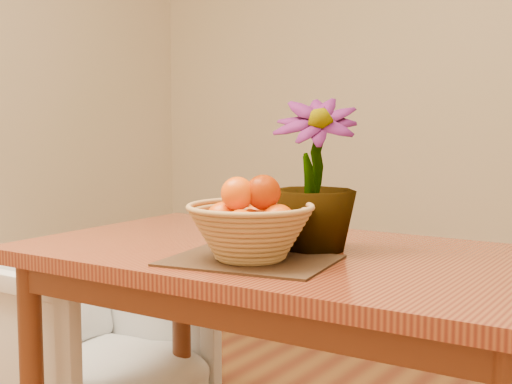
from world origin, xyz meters
The scene contains 7 objects.
wall_back centered at (0.00, 2.25, 1.35)m, with size 4.00×0.02×2.70m, color beige.
table centered at (0.00, 0.30, 0.66)m, with size 1.40×0.80×0.75m.
placemat centered at (-0.01, 0.12, 0.75)m, with size 0.38×0.29×0.01m, color #3E2816.
wicker_basket centered at (-0.01, 0.12, 0.82)m, with size 0.30×0.30×0.12m.
orange_pile centered at (0.00, 0.12, 0.87)m, with size 0.21×0.21×0.15m.
potted_plant centered at (0.05, 0.32, 0.94)m, with size 0.22×0.22×0.39m, color #1E4E16.
armchair centered at (-0.90, 0.42, 0.36)m, with size 0.70×0.65×0.72m, color gray.
Camera 1 is at (0.89, -1.25, 1.09)m, focal length 50.00 mm.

